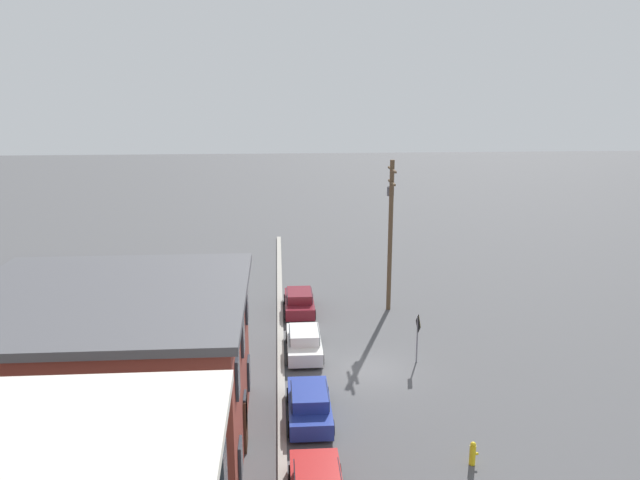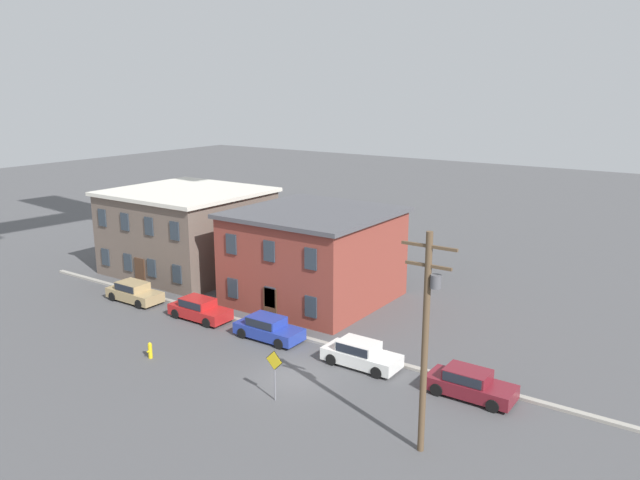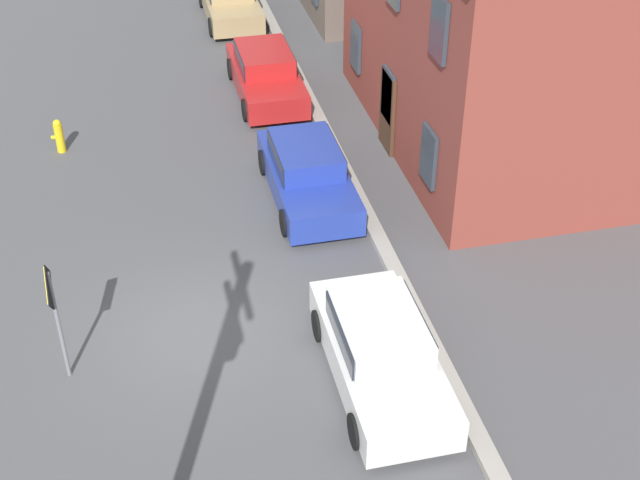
% 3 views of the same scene
% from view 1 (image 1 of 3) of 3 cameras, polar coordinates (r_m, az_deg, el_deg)
% --- Properties ---
extents(ground_plane, '(200.00, 200.00, 0.00)m').
position_cam_1_polar(ground_plane, '(32.57, 4.53, -11.75)').
color(ground_plane, '#4C4C4F').
extents(kerb_strip, '(56.00, 0.36, 0.16)m').
position_cam_1_polar(kerb_strip, '(32.22, -3.59, -11.87)').
color(kerb_strip, '#9E998E').
rests_on(kerb_strip, ground_plane).
extents(apartment_midblock, '(10.50, 10.57, 6.63)m').
position_cam_1_polar(apartment_midblock, '(25.80, -18.56, -11.58)').
color(apartment_midblock, brown).
rests_on(apartment_midblock, ground_plane).
extents(car_blue, '(4.40, 1.92, 1.43)m').
position_cam_1_polar(car_blue, '(27.92, -0.98, -14.67)').
color(car_blue, '#233899').
rests_on(car_blue, ground_plane).
extents(car_white, '(4.40, 1.92, 1.43)m').
position_cam_1_polar(car_white, '(33.93, -1.47, -9.21)').
color(car_white, silver).
rests_on(car_white, ground_plane).
extents(car_maroon, '(4.40, 1.92, 1.43)m').
position_cam_1_polar(car_maroon, '(39.84, -1.91, -5.57)').
color(car_maroon, maroon).
rests_on(car_maroon, ground_plane).
extents(caution_sign, '(1.04, 0.08, 2.66)m').
position_cam_1_polar(caution_sign, '(32.94, 8.93, -8.16)').
color(caution_sign, slate).
rests_on(caution_sign, ground_plane).
extents(utility_pole, '(2.40, 0.44, 9.66)m').
position_cam_1_polar(utility_pole, '(39.24, 6.45, 1.14)').
color(utility_pole, brown).
rests_on(utility_pole, ground_plane).
extents(fire_hydrant, '(0.24, 0.34, 0.96)m').
position_cam_1_polar(fire_hydrant, '(25.84, 13.79, -18.40)').
color(fire_hydrant, yellow).
rests_on(fire_hydrant, ground_plane).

